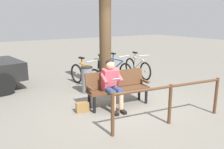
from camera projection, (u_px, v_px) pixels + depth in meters
ground_plane at (125, 106)px, 5.86m from camera, size 40.00×40.00×0.00m
bench at (117, 86)px, 5.88m from camera, size 1.65×0.67×0.87m
person_reading at (112, 82)px, 5.60m from camera, size 0.52×0.80×1.20m
handbag at (82, 107)px, 5.49m from camera, size 0.32×0.19×0.24m
tree_trunk at (105, 35)px, 7.02m from camera, size 0.36×0.36×3.31m
litter_bin at (87, 80)px, 6.87m from camera, size 0.34×0.34×0.79m
bicycle_blue at (137, 68)px, 8.71m from camera, size 0.48×1.68×0.94m
bicycle_purple at (116, 69)px, 8.51m from camera, size 0.48×1.68×0.94m
bicycle_red at (100, 72)px, 8.08m from camera, size 0.77×1.55×0.94m
bicycle_black at (85, 75)px, 7.56m from camera, size 0.48×1.67×0.94m
railing_fence at (170, 97)px, 4.78m from camera, size 2.64×0.45×0.85m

